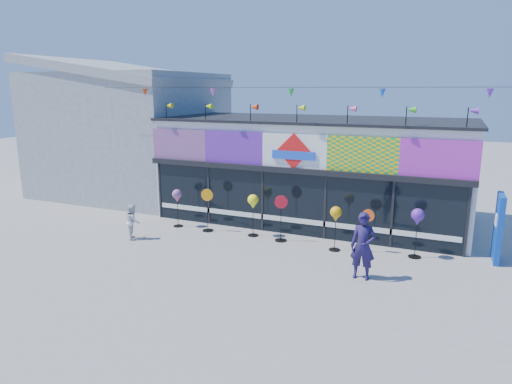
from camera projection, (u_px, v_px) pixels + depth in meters
The scene contains 13 objects.
ground at pixel (256, 266), 13.81m from camera, with size 80.00×80.00×0.00m, color gray.
kite_shop at pixel (313, 169), 18.67m from camera, with size 16.00×5.70×5.31m.
neighbour_building at pixel (131, 130), 23.25m from camera, with size 8.18×7.20×6.87m.
blue_sign at pixel (498, 228), 14.02m from camera, with size 0.20×1.07×2.13m.
spinner_0 at pixel (177, 197), 17.57m from camera, with size 0.37×0.37×1.48m.
spinner_1 at pixel (207, 209), 17.07m from camera, with size 0.45×0.41×1.62m.
spinner_2 at pixel (253, 203), 16.42m from camera, with size 0.39×0.39×1.55m.
spinner_3 at pixel (281, 217), 15.94m from camera, with size 0.45×0.42×1.64m.
spinner_4 at pixel (336, 215), 14.93m from camera, with size 0.38×0.38×1.50m.
spinner_5 at pixel (367, 230), 14.86m from camera, with size 0.41×0.37×1.45m.
spinner_6 at pixel (417, 218), 14.27m from camera, with size 0.41×0.41×1.61m.
adult_man at pixel (363, 246), 12.73m from camera, with size 0.70×0.46×1.92m, color #1F1645.
child at pixel (133, 221), 16.27m from camera, with size 0.61×0.35×1.25m, color silver.
Camera 1 is at (5.17, -11.90, 5.24)m, focal length 32.00 mm.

